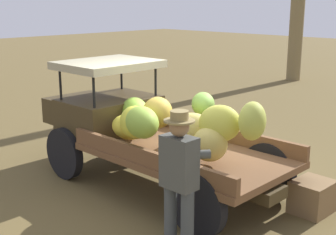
# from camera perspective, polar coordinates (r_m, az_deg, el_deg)

# --- Properties ---
(ground_plane) EXTENTS (60.00, 60.00, 0.00)m
(ground_plane) POSITION_cam_1_polar(r_m,az_deg,el_deg) (7.31, 2.02, -8.40)
(ground_plane) COLOR brown
(truck) EXTENTS (4.50, 1.86, 1.86)m
(truck) POSITION_cam_1_polar(r_m,az_deg,el_deg) (7.15, -3.07, -1.13)
(truck) COLOR #40331C
(truck) RESTS_ON ground
(farmer) EXTENTS (0.53, 0.46, 1.67)m
(farmer) POSITION_cam_1_polar(r_m,az_deg,el_deg) (5.13, 1.42, -7.02)
(farmer) COLOR #404647
(farmer) RESTS_ON ground
(wooden_crate) EXTENTS (0.49, 0.56, 0.45)m
(wooden_crate) POSITION_cam_1_polar(r_m,az_deg,el_deg) (6.67, 17.36, -9.28)
(wooden_crate) COLOR olive
(wooden_crate) RESTS_ON ground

